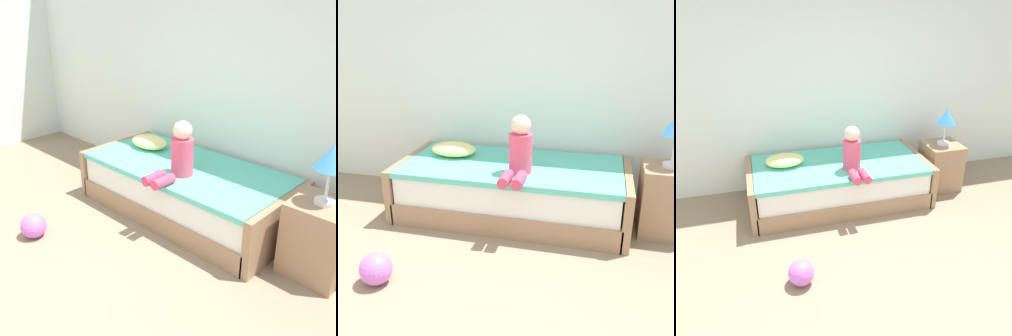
# 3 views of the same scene
# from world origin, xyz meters

# --- Properties ---
(ground_plane) EXTENTS (9.20, 9.20, 0.00)m
(ground_plane) POSITION_xyz_m (0.00, 0.00, 0.00)
(ground_plane) COLOR gray
(wall_rear) EXTENTS (7.20, 0.10, 2.90)m
(wall_rear) POSITION_xyz_m (0.00, 2.60, 1.45)
(wall_rear) COLOR silver
(wall_rear) RESTS_ON ground
(bed) EXTENTS (2.11, 1.00, 0.50)m
(bed) POSITION_xyz_m (-0.34, 2.00, 0.25)
(bed) COLOR #997556
(bed) RESTS_ON ground
(nightstand) EXTENTS (0.44, 0.44, 0.60)m
(nightstand) POSITION_xyz_m (1.01, 1.98, 0.30)
(nightstand) COLOR #997556
(nightstand) RESTS_ON ground
(table_lamp) EXTENTS (0.24, 0.24, 0.45)m
(table_lamp) POSITION_xyz_m (1.01, 1.98, 0.94)
(table_lamp) COLOR silver
(table_lamp) RESTS_ON nightstand
(child_figure) EXTENTS (0.20, 0.51, 0.50)m
(child_figure) POSITION_xyz_m (-0.23, 1.77, 0.70)
(child_figure) COLOR #E04C6B
(child_figure) RESTS_ON bed
(pillow) EXTENTS (0.44, 0.30, 0.13)m
(pillow) POSITION_xyz_m (-0.96, 2.10, 0.56)
(pillow) COLOR #F2E58C
(pillow) RESTS_ON bed
(toy_ball) EXTENTS (0.23, 0.23, 0.23)m
(toy_ball) POSITION_xyz_m (-1.02, 0.72, 0.11)
(toy_ball) COLOR #CC66D8
(toy_ball) RESTS_ON ground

